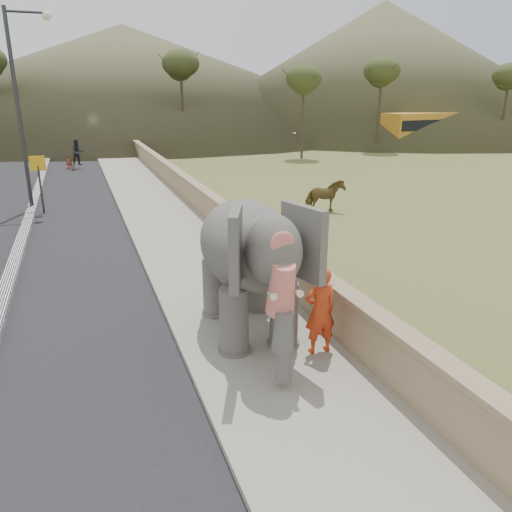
{
  "coord_description": "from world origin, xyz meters",
  "views": [
    {
      "loc": [
        -3.01,
        -8.19,
        4.82
      ],
      "look_at": [
        0.2,
        0.77,
        1.7
      ],
      "focal_mm": 35.0,
      "sensor_mm": 36.0,
      "label": 1
    }
  ],
  "objects_px": {
    "elephant_and_man": "(248,264)",
    "cow": "(325,197)",
    "lamppost": "(24,91)",
    "motorcyclist": "(74,157)"
  },
  "relations": [
    {
      "from": "cow",
      "to": "lamppost",
      "type": "bearing_deg",
      "value": 64.81
    },
    {
      "from": "lamppost",
      "to": "cow",
      "type": "xyz_separation_m",
      "value": [
        11.31,
        -4.62,
        -4.18
      ]
    },
    {
      "from": "elephant_and_man",
      "to": "lamppost",
      "type": "bearing_deg",
      "value": 108.46
    },
    {
      "from": "elephant_and_man",
      "to": "cow",
      "type": "bearing_deg",
      "value": 55.15
    },
    {
      "from": "cow",
      "to": "elephant_and_man",
      "type": "distance_m",
      "value": 11.6
    },
    {
      "from": "lamppost",
      "to": "motorcyclist",
      "type": "distance_m",
      "value": 12.99
    },
    {
      "from": "cow",
      "to": "elephant_and_man",
      "type": "xyz_separation_m",
      "value": [
        -6.61,
        -9.49,
        0.87
      ]
    },
    {
      "from": "cow",
      "to": "motorcyclist",
      "type": "height_order",
      "value": "motorcyclist"
    },
    {
      "from": "lamppost",
      "to": "elephant_and_man",
      "type": "relative_size",
      "value": 1.98
    },
    {
      "from": "lamppost",
      "to": "cow",
      "type": "distance_m",
      "value": 12.92
    }
  ]
}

